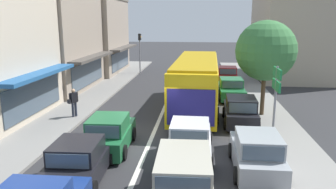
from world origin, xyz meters
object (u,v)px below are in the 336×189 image
Objects in this scene: sedan_queue_gap_filler at (78,163)px; pedestrian_with_handbag_near at (74,101)px; parked_sedan_kerb_rear at (227,76)px; street_tree_right at (266,51)px; city_bus at (196,80)px; hatchback_queue_far_back at (110,134)px; directional_road_sign at (276,86)px; parked_hatchback_kerb_second at (240,112)px; parked_sedan_kerb_third at (231,89)px; wagon_adjacent_lane_trail at (184,176)px; traffic_light_downstreet at (140,47)px; parked_hatchback_kerb_front at (257,154)px; sedan_behind_bus_mid at (190,140)px.

sedan_queue_gap_filler is 2.61× the size of pedestrian_with_handbag_near.
parked_sedan_kerb_rear is 2.61× the size of pedestrian_with_handbag_near.
city_bus is at bearing 162.87° from street_tree_right.
hatchback_queue_far_back is at bearing -142.19° from street_tree_right.
sedan_queue_gap_filler is at bearing -111.82° from city_bus.
directional_road_sign is at bearing -15.41° from pedestrian_with_handbag_near.
pedestrian_with_handbag_near is (-3.28, 4.25, 0.36)m from hatchback_queue_far_back.
city_bus is 2.92× the size of parked_hatchback_kerb_second.
parked_sedan_kerb_third is (0.01, 6.17, -0.05)m from parked_hatchback_kerb_second.
street_tree_right is (3.89, -1.20, 1.98)m from city_bus.
sedan_queue_gap_filler is at bearing 167.78° from wagon_adjacent_lane_trail.
traffic_light_downstreet is at bearing 103.64° from wagon_adjacent_lane_trail.
directional_road_sign is (1.12, -9.04, 2.04)m from parked_sedan_kerb_third.
wagon_adjacent_lane_trail is at bearing -100.78° from parked_sedan_kerb_third.
traffic_light_downstreet is 1.17× the size of directional_road_sign.
city_bus is 6.71× the size of pedestrian_with_handbag_near.
parked_sedan_kerb_third is 5.74m from street_tree_right.
hatchback_queue_far_back is at bearing -169.40° from directional_road_sign.
parked_sedan_kerb_rear is 1.18× the size of directional_road_sign.
sedan_queue_gap_filler is 1.15× the size of parked_hatchback_kerb_front.
city_bus reaches higher than parked_hatchback_kerb_second.
directional_road_sign is 2.21× the size of pedestrian_with_handbag_near.
wagon_adjacent_lane_trail is 3.84m from sedan_queue_gap_filler.
hatchback_queue_far_back is 1.04× the size of directional_road_sign.
pedestrian_with_handbag_near is (-10.81, -1.60, -2.79)m from street_tree_right.
sedan_behind_bus_mid and parked_sedan_kerb_rear have the same top height.
sedan_behind_bus_mid is 16.83m from parked_sedan_kerb_rear.
parked_hatchback_kerb_second is 0.89× the size of traffic_light_downstreet.
parked_hatchback_kerb_front and parked_hatchback_kerb_second have the same top height.
parked_hatchback_kerb_front reaches higher than sedan_queue_gap_filler.
wagon_adjacent_lane_trail is 3.43m from sedan_behind_bus_mid.
wagon_adjacent_lane_trail is 5.03m from hatchback_queue_far_back.
wagon_adjacent_lane_trail is 8.34m from parked_hatchback_kerb_second.
sedan_queue_gap_filler is at bearing -132.13° from parked_hatchback_kerb_second.
sedan_queue_gap_filler is 9.57m from parked_hatchback_kerb_second.
city_bus is at bearing 68.18° from sedan_queue_gap_filler.
directional_road_sign is at bearing -93.91° from street_tree_right.
directional_road_sign is (1.13, -2.87, 1.99)m from parked_hatchback_kerb_second.
sedan_queue_gap_filler is 23.55m from traffic_light_downstreet.
hatchback_queue_far_back is 0.67× the size of street_tree_right.
parked_sedan_kerb_third is at bearing 33.24° from pedestrian_with_handbag_near.
directional_road_sign reaches higher than sedan_queue_gap_filler.
directional_road_sign is at bearing -86.46° from parked_sedan_kerb_rear.
hatchback_queue_far_back is 7.61m from directional_road_sign.
city_bus is 10.75m from sedan_queue_gap_filler.
wagon_adjacent_lane_trail is 20.22m from parked_sedan_kerb_rear.
parked_hatchback_kerb_front is 3.72m from directional_road_sign.
parked_sedan_kerb_rear is (0.19, 5.94, 0.00)m from parked_sedan_kerb_third.
city_bus is at bearing 88.89° from sedan_behind_bus_mid.
traffic_light_downstreet reaches higher than parked_sedan_kerb_rear.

